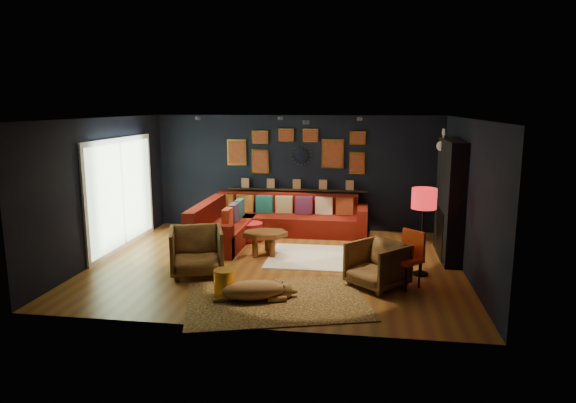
# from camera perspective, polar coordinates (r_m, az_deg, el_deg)

# --- Properties ---
(floor) EXTENTS (6.50, 6.50, 0.00)m
(floor) POSITION_cam_1_polar(r_m,az_deg,el_deg) (9.34, -1.21, -6.92)
(floor) COLOR brown
(floor) RESTS_ON ground
(room_walls) EXTENTS (6.50, 6.50, 6.50)m
(room_walls) POSITION_cam_1_polar(r_m,az_deg,el_deg) (8.99, -1.25, 2.81)
(room_walls) COLOR black
(room_walls) RESTS_ON ground
(sectional) EXTENTS (3.41, 2.69, 0.86)m
(sectional) POSITION_cam_1_polar(r_m,az_deg,el_deg) (11.08, -2.78, -2.37)
(sectional) COLOR maroon
(sectional) RESTS_ON ground
(ledge) EXTENTS (3.20, 0.12, 0.04)m
(ledge) POSITION_cam_1_polar(r_m,az_deg,el_deg) (11.71, 0.98, 1.33)
(ledge) COLOR black
(ledge) RESTS_ON room_walls
(gallery_wall) EXTENTS (3.15, 0.04, 1.02)m
(gallery_wall) POSITION_cam_1_polar(r_m,az_deg,el_deg) (11.64, 0.95, 5.67)
(gallery_wall) COLOR gold
(gallery_wall) RESTS_ON room_walls
(sunburst_mirror) EXTENTS (0.47, 0.16, 0.47)m
(sunburst_mirror) POSITION_cam_1_polar(r_m,az_deg,el_deg) (11.64, 1.51, 5.14)
(sunburst_mirror) COLOR silver
(sunburst_mirror) RESTS_ON room_walls
(fireplace) EXTENTS (0.31, 1.60, 2.20)m
(fireplace) POSITION_cam_1_polar(r_m,az_deg,el_deg) (9.97, 17.49, -0.23)
(fireplace) COLOR black
(fireplace) RESTS_ON ground
(deer_head) EXTENTS (0.50, 0.28, 0.45)m
(deer_head) POSITION_cam_1_polar(r_m,az_deg,el_deg) (10.33, 17.64, 5.90)
(deer_head) COLOR white
(deer_head) RESTS_ON fireplace
(sliding_door) EXTENTS (0.06, 2.80, 2.20)m
(sliding_door) POSITION_cam_1_polar(r_m,az_deg,el_deg) (10.64, -18.00, 0.83)
(sliding_door) COLOR white
(sliding_door) RESTS_ON ground
(ceiling_spots) EXTENTS (3.30, 2.50, 0.06)m
(ceiling_spots) POSITION_cam_1_polar(r_m,az_deg,el_deg) (9.70, -0.47, 9.12)
(ceiling_spots) COLOR black
(ceiling_spots) RESTS_ON room_walls
(shag_rug) EXTENTS (2.23, 1.62, 0.03)m
(shag_rug) POSITION_cam_1_polar(r_m,az_deg,el_deg) (9.67, 4.50, -6.25)
(shag_rug) COLOR white
(shag_rug) RESTS_ON ground
(leopard_rug) EXTENTS (3.01, 2.51, 0.01)m
(leopard_rug) POSITION_cam_1_polar(r_m,az_deg,el_deg) (7.64, -1.31, -10.95)
(leopard_rug) COLOR tan
(leopard_rug) RESTS_ON ground
(coffee_table) EXTENTS (1.02, 0.87, 0.44)m
(coffee_table) POSITION_cam_1_polar(r_m,az_deg,el_deg) (9.73, -2.55, -3.87)
(coffee_table) COLOR #5C2D14
(coffee_table) RESTS_ON shag_rug
(pouf) EXTENTS (0.55, 0.55, 0.36)m
(pouf) POSITION_cam_1_polar(r_m,az_deg,el_deg) (10.84, -4.27, -3.30)
(pouf) COLOR maroon
(pouf) RESTS_ON shag_rug
(armchair_left) EXTENTS (1.08, 1.05, 0.89)m
(armchair_left) POSITION_cam_1_polar(r_m,az_deg,el_deg) (8.79, -10.14, -5.21)
(armchair_left) COLOR #AC753C
(armchair_left) RESTS_ON ground
(armchair_right) EXTENTS (1.06, 1.05, 0.79)m
(armchair_right) POSITION_cam_1_polar(r_m,az_deg,el_deg) (8.20, 9.90, -6.71)
(armchair_right) COLOR #AC753C
(armchair_right) RESTS_ON ground
(gold_stool) EXTENTS (0.33, 0.33, 0.42)m
(gold_stool) POSITION_cam_1_polar(r_m,az_deg,el_deg) (7.81, -7.02, -8.99)
(gold_stool) COLOR gold
(gold_stool) RESTS_ON ground
(orange_chair) EXTENTS (0.60, 0.60, 0.90)m
(orange_chair) POSITION_cam_1_polar(r_m,az_deg,el_deg) (8.29, 13.27, -5.70)
(orange_chair) COLOR black
(orange_chair) RESTS_ON ground
(floor_lamp) EXTENTS (0.41, 0.41, 1.48)m
(floor_lamp) POSITION_cam_1_polar(r_m,az_deg,el_deg) (8.72, 14.87, -0.15)
(floor_lamp) COLOR black
(floor_lamp) RESTS_ON ground
(dog) EXTENTS (1.38, 0.94, 0.40)m
(dog) POSITION_cam_1_polar(r_m,az_deg,el_deg) (7.61, -3.84, -9.42)
(dog) COLOR #A26F43
(dog) RESTS_ON leopard_rug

